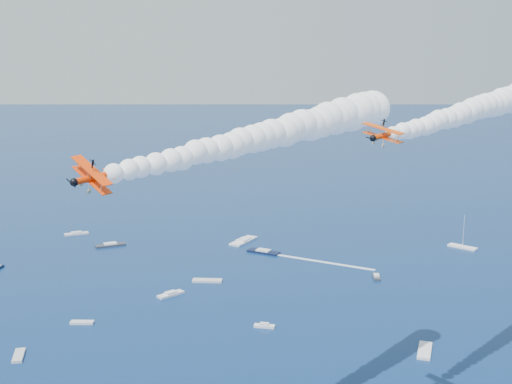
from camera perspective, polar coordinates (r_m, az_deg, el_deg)
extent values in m
cube|color=black|center=(254.36, 0.65, -5.15)|extent=(12.36, 10.82, 0.70)
cube|color=white|center=(187.91, 0.73, -11.43)|extent=(6.05, 3.73, 0.70)
cube|color=white|center=(268.95, -1.08, -4.21)|extent=(13.20, 14.81, 0.70)
cube|color=#2E323E|center=(269.33, -12.39, -4.47)|extent=(12.29, 6.55, 0.70)
cube|color=silver|center=(223.76, -4.21, -7.58)|extent=(10.26, 5.21, 0.70)
cube|color=silver|center=(289.21, -15.15, -3.48)|extent=(10.21, 5.33, 0.70)
cube|color=#2D343D|center=(230.30, 10.29, -7.18)|extent=(3.89, 7.28, 0.70)
cube|color=silver|center=(181.21, -19.69, -13.07)|extent=(2.76, 7.73, 0.70)
cube|color=silver|center=(212.65, -7.33, -8.70)|extent=(8.92, 7.18, 0.70)
cube|color=silver|center=(196.49, -14.70, -10.77)|extent=(6.78, 3.24, 0.70)
cube|color=white|center=(178.96, 14.28, -13.05)|extent=(7.47, 10.49, 0.70)
cube|color=white|center=(272.84, 17.30, -4.52)|extent=(9.82, 10.92, 0.70)
cube|color=white|center=(244.29, 5.93, -6.02)|extent=(31.30, 24.80, 0.04)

